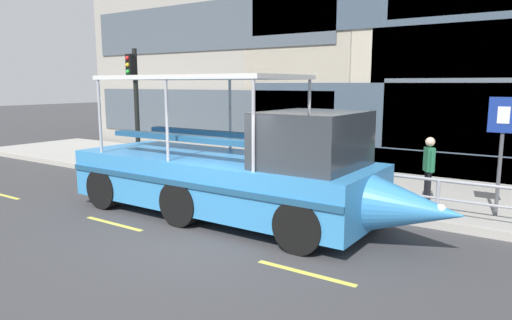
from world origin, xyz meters
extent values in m
plane|color=#3D3D3F|center=(0.00, 0.00, 0.00)|extent=(120.00, 120.00, 0.00)
cube|color=#A8A59E|center=(0.00, 5.60, 0.09)|extent=(32.00, 4.80, 0.18)
cube|color=#B2ADA3|center=(0.00, 3.11, 0.09)|extent=(32.00, 0.18, 0.18)
cube|color=#DBD64C|center=(-7.20, -0.58, 0.00)|extent=(1.80, 0.12, 0.01)
cube|color=#DBD64C|center=(-2.40, -0.58, 0.00)|extent=(1.80, 0.12, 0.01)
cube|color=#DBD64C|center=(2.40, -0.58, 0.00)|extent=(1.80, 0.12, 0.01)
cube|color=#4C5660|center=(-7.63, 8.37, 1.82)|extent=(12.74, 0.06, 2.00)
cube|color=#4C5660|center=(-7.63, 8.37, 5.45)|extent=(12.74, 0.06, 2.00)
cube|color=#3D4C5B|center=(0.63, 8.37, 2.00)|extent=(10.88, 0.06, 2.20)
cylinder|color=#9EA0A8|center=(-0.91, 3.45, 0.99)|extent=(12.40, 0.07, 0.07)
cylinder|color=#9EA0A8|center=(-0.91, 3.45, 0.58)|extent=(12.40, 0.06, 0.06)
cylinder|color=#9EA0A8|center=(-7.11, 3.45, 0.58)|extent=(0.09, 0.09, 0.81)
cylinder|color=#9EA0A8|center=(-5.34, 3.45, 0.58)|extent=(0.09, 0.09, 0.81)
cylinder|color=#9EA0A8|center=(-3.56, 3.45, 0.58)|extent=(0.09, 0.09, 0.81)
cylinder|color=#9EA0A8|center=(-1.79, 3.45, 0.58)|extent=(0.09, 0.09, 0.81)
cylinder|color=#9EA0A8|center=(-0.02, 3.45, 0.58)|extent=(0.09, 0.09, 0.81)
cylinder|color=#9EA0A8|center=(1.75, 3.45, 0.58)|extent=(0.09, 0.09, 0.81)
cylinder|color=#9EA0A8|center=(3.52, 3.45, 0.58)|extent=(0.09, 0.09, 0.81)
cylinder|color=black|center=(-6.47, 3.80, 2.21)|extent=(0.16, 0.16, 4.05)
cube|color=black|center=(-6.47, 3.60, 3.68)|extent=(0.24, 0.20, 0.72)
sphere|color=red|center=(-6.47, 3.49, 3.90)|extent=(0.14, 0.14, 0.14)
sphere|color=gold|center=(-6.47, 3.49, 3.68)|extent=(0.14, 0.14, 0.14)
sphere|color=green|center=(-6.47, 3.49, 3.46)|extent=(0.14, 0.14, 0.14)
cylinder|color=#4C4F54|center=(4.60, 4.19, 1.47)|extent=(0.08, 0.08, 2.58)
cube|color=navy|center=(4.60, 4.14, 2.41)|extent=(0.60, 0.04, 0.76)
cube|color=white|center=(4.60, 4.12, 2.41)|extent=(0.24, 0.01, 0.36)
torus|color=black|center=(-5.28, 3.96, 0.53)|extent=(0.70, 0.04, 0.70)
torus|color=black|center=(-6.32, 3.96, 0.53)|extent=(0.70, 0.04, 0.70)
cylinder|color=#B21919|center=(-5.80, 3.96, 0.69)|extent=(0.95, 0.04, 0.04)
cylinder|color=#B21919|center=(-5.98, 3.96, 0.83)|extent=(0.19, 0.04, 0.51)
cube|color=black|center=(-6.02, 3.96, 1.11)|extent=(0.20, 0.08, 0.06)
cylinder|color=#A5A5AA|center=(-5.32, 3.96, 1.03)|extent=(0.03, 0.46, 0.03)
cube|color=#388CD1|center=(-0.88, 1.32, 0.84)|extent=(7.36, 2.55, 1.12)
cone|color=#388CD1|center=(3.63, 1.32, 0.84)|extent=(1.66, 1.07, 1.07)
cylinder|color=#388CD1|center=(-4.56, 1.32, 0.84)|extent=(0.37, 1.07, 1.07)
cube|color=navy|center=(-0.88, 0.02, 0.98)|extent=(7.36, 0.04, 0.12)
sphere|color=white|center=(4.04, 1.32, 0.89)|extent=(0.22, 0.22, 0.22)
cube|color=#33383D|center=(1.51, 1.32, 1.96)|extent=(1.84, 2.14, 1.12)
cube|color=silver|center=(-1.44, 1.32, 3.22)|extent=(4.79, 2.35, 0.10)
cylinder|color=#B2B2B7|center=(0.84, 2.44, 2.28)|extent=(0.07, 0.07, 1.77)
cylinder|color=#B2B2B7|center=(0.84, 0.20, 2.28)|extent=(0.07, 0.07, 1.77)
cylinder|color=#B2B2B7|center=(-1.44, 2.44, 2.28)|extent=(0.07, 0.07, 1.77)
cylinder|color=#B2B2B7|center=(-1.44, 0.20, 2.28)|extent=(0.07, 0.07, 1.77)
cylinder|color=#B2B2B7|center=(-3.71, 2.44, 2.28)|extent=(0.07, 0.07, 1.77)
cylinder|color=#B2B2B7|center=(-3.71, 0.20, 2.28)|extent=(0.07, 0.07, 1.77)
cube|color=navy|center=(-1.44, 1.93, 1.85)|extent=(4.40, 0.28, 0.12)
cube|color=navy|center=(-1.44, 0.71, 1.85)|extent=(4.40, 0.28, 0.12)
cylinder|color=black|center=(1.88, 2.49, 0.50)|extent=(1.00, 0.28, 1.00)
cylinder|color=black|center=(1.88, 0.15, 0.50)|extent=(1.00, 0.28, 1.00)
cylinder|color=black|center=(-1.07, 2.49, 0.50)|extent=(1.00, 0.28, 1.00)
cylinder|color=black|center=(-1.07, 0.15, 0.50)|extent=(1.00, 0.28, 1.00)
cylinder|color=black|center=(-3.64, 2.49, 0.50)|extent=(1.00, 0.28, 1.00)
cylinder|color=black|center=(-3.64, 0.15, 0.50)|extent=(1.00, 0.28, 1.00)
cylinder|color=black|center=(3.02, 4.44, 0.59)|extent=(0.10, 0.10, 0.81)
cylinder|color=black|center=(3.11, 4.31, 0.59)|extent=(0.10, 0.10, 0.81)
cube|color=#236B47|center=(3.07, 4.37, 1.28)|extent=(0.32, 0.35, 0.58)
cylinder|color=#236B47|center=(2.96, 4.54, 1.25)|extent=(0.07, 0.07, 0.52)
cylinder|color=#236B47|center=(3.18, 4.21, 1.25)|extent=(0.07, 0.07, 0.52)
sphere|color=beige|center=(3.07, 4.37, 1.71)|extent=(0.22, 0.22, 0.22)
cylinder|color=#1E2338|center=(-0.79, 4.95, 0.62)|extent=(0.11, 0.11, 0.88)
cylinder|color=#1E2338|center=(-0.95, 5.00, 0.62)|extent=(0.11, 0.11, 0.88)
cube|color=#236B47|center=(-0.87, 4.97, 1.37)|extent=(0.37, 0.28, 0.62)
cylinder|color=#236B47|center=(-0.66, 4.91, 1.34)|extent=(0.08, 0.08, 0.56)
cylinder|color=#236B47|center=(-1.08, 5.04, 1.34)|extent=(0.08, 0.08, 0.56)
sphere|color=beige|center=(-0.87, 4.97, 1.82)|extent=(0.24, 0.24, 0.24)
cylinder|color=#47423D|center=(-1.84, 4.81, 0.61)|extent=(0.11, 0.11, 0.87)
cylinder|color=#47423D|center=(-1.68, 4.76, 0.61)|extent=(0.11, 0.11, 0.87)
cube|color=#38383D|center=(-1.76, 4.79, 1.36)|extent=(0.37, 0.28, 0.62)
cylinder|color=#38383D|center=(-1.96, 4.85, 1.33)|extent=(0.08, 0.08, 0.55)
cylinder|color=#38383D|center=(-1.55, 4.72, 1.33)|extent=(0.08, 0.08, 0.55)
sphere|color=beige|center=(-1.76, 4.79, 1.81)|extent=(0.24, 0.24, 0.24)
camera|label=1|loc=(5.77, -6.97, 3.07)|focal=32.43mm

